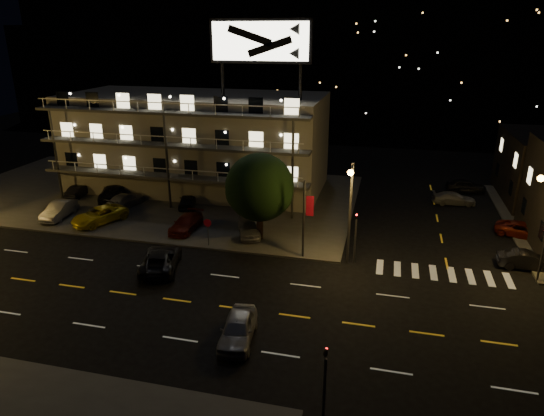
% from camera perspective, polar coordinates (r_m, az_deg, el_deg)
% --- Properties ---
extents(ground, '(140.00, 140.00, 0.00)m').
position_cam_1_polar(ground, '(32.78, -7.88, -11.13)').
color(ground, black).
rests_on(ground, ground).
extents(curb_nw, '(44.00, 24.00, 0.15)m').
position_cam_1_polar(curb_nw, '(54.86, -13.98, 1.61)').
color(curb_nw, '#3B3B39').
rests_on(curb_nw, ground).
extents(motel, '(28.00, 13.80, 18.10)m').
position_cam_1_polar(motel, '(55.20, -8.82, 7.75)').
color(motel, gray).
rests_on(motel, ground).
extents(hill_backdrop, '(120.00, 25.00, 24.00)m').
position_cam_1_polar(hill_backdrop, '(96.33, 3.84, 16.83)').
color(hill_backdrop, black).
rests_on(hill_backdrop, ground).
extents(streetlight_nc, '(0.44, 1.92, 8.00)m').
position_cam_1_polar(streetlight_nc, '(35.97, 9.17, 0.44)').
color(streetlight_nc, '#2D2D30').
rests_on(streetlight_nc, ground).
extents(signal_nw, '(0.20, 0.27, 4.60)m').
position_cam_1_polar(signal_nw, '(37.32, 9.81, -2.80)').
color(signal_nw, '#2D2D30').
rests_on(signal_nw, ground).
extents(signal_sw, '(0.20, 0.27, 4.60)m').
position_cam_1_polar(signal_sw, '(22.62, 6.22, -19.31)').
color(signal_sw, '#2D2D30').
rests_on(signal_sw, ground).
extents(signal_ne, '(0.27, 0.20, 4.60)m').
position_cam_1_polar(signal_ne, '(38.89, 29.29, -4.25)').
color(signal_ne, '#2D2D30').
rests_on(signal_ne, ground).
extents(banner_north, '(0.83, 0.16, 6.40)m').
position_cam_1_polar(banner_north, '(37.31, 3.88, -1.12)').
color(banner_north, '#2D2D30').
rests_on(banner_north, ground).
extents(stop_sign, '(0.91, 0.11, 2.61)m').
position_cam_1_polar(stop_sign, '(40.15, -7.57, -2.32)').
color(stop_sign, '#2D2D30').
rests_on(stop_sign, ground).
extents(tree, '(5.93, 5.71, 7.47)m').
position_cam_1_polar(tree, '(40.16, -1.54, 2.23)').
color(tree, black).
rests_on(tree, curb_nw).
extents(lot_car_0, '(2.42, 3.97, 1.26)m').
position_cam_1_polar(lot_car_0, '(51.21, -24.30, -0.11)').
color(lot_car_0, black).
rests_on(lot_car_0, curb_nw).
extents(lot_car_1, '(2.07, 4.73, 1.51)m').
position_cam_1_polar(lot_car_1, '(50.35, -23.77, -0.21)').
color(lot_car_1, gray).
rests_on(lot_car_1, curb_nw).
extents(lot_car_2, '(4.36, 5.73, 1.45)m').
position_cam_1_polar(lot_car_2, '(47.59, -19.64, -0.81)').
color(lot_car_2, gold).
rests_on(lot_car_2, curb_nw).
extents(lot_car_3, '(1.98, 4.60, 1.32)m').
position_cam_1_polar(lot_car_3, '(43.84, -10.07, -1.77)').
color(lot_car_3, '#5A150C').
rests_on(lot_car_3, curb_nw).
extents(lot_car_4, '(3.17, 4.66, 1.47)m').
position_cam_1_polar(lot_car_4, '(42.16, -2.71, -2.26)').
color(lot_car_4, gray).
rests_on(lot_car_4, curb_nw).
extents(lot_car_5, '(1.49, 3.78, 1.23)m').
position_cam_1_polar(lot_car_5, '(56.23, -21.72, 1.94)').
color(lot_car_5, black).
rests_on(lot_car_5, curb_nw).
extents(lot_car_6, '(4.36, 5.97, 1.51)m').
position_cam_1_polar(lot_car_6, '(53.97, -18.14, 1.81)').
color(lot_car_6, black).
rests_on(lot_car_6, curb_nw).
extents(lot_car_7, '(2.67, 4.89, 1.34)m').
position_cam_1_polar(lot_car_7, '(51.31, -16.83, 0.93)').
color(lot_car_7, gray).
rests_on(lot_car_7, curb_nw).
extents(lot_car_8, '(2.73, 4.24, 1.34)m').
position_cam_1_polar(lot_car_8, '(49.50, -9.95, 0.82)').
color(lot_car_8, black).
rests_on(lot_car_8, curb_nw).
extents(lot_car_9, '(1.68, 3.96, 1.27)m').
position_cam_1_polar(lot_car_9, '(47.93, -2.13, 0.42)').
color(lot_car_9, '#5A150C').
rests_on(lot_car_9, curb_nw).
extents(side_car_0, '(4.13, 1.46, 1.36)m').
position_cam_1_polar(side_car_0, '(41.37, 27.77, -5.46)').
color(side_car_0, black).
rests_on(side_car_0, ground).
extents(side_car_1, '(5.03, 3.56, 1.27)m').
position_cam_1_polar(side_car_1, '(47.49, 27.48, -2.31)').
color(side_car_1, '#5A150C').
rests_on(side_car_1, ground).
extents(side_car_2, '(4.46, 2.11, 1.26)m').
position_cam_1_polar(side_car_2, '(53.55, 20.61, 1.07)').
color(side_car_2, gray).
rests_on(side_car_2, ground).
extents(side_car_3, '(4.30, 1.86, 1.45)m').
position_cam_1_polar(side_car_3, '(58.12, 21.85, 2.44)').
color(side_car_3, black).
rests_on(side_car_3, ground).
extents(road_car_east, '(2.32, 4.70, 1.54)m').
position_cam_1_polar(road_car_east, '(28.82, -4.02, -13.97)').
color(road_car_east, gray).
rests_on(road_car_east, ground).
extents(road_car_west, '(3.97, 6.04, 1.54)m').
position_cam_1_polar(road_car_west, '(37.54, -12.94, -5.90)').
color(road_car_west, black).
rests_on(road_car_west, ground).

